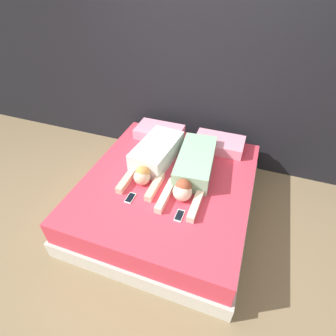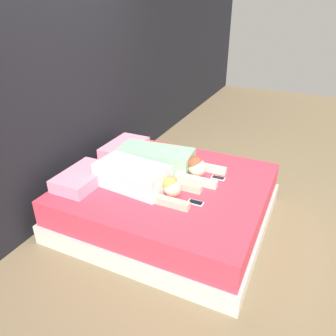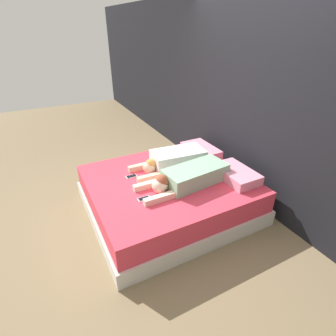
% 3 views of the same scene
% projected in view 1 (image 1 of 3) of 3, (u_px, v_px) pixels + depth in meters
% --- Properties ---
extents(ground_plane, '(12.00, 12.00, 0.00)m').
position_uv_depth(ground_plane, '(168.00, 208.00, 3.09)').
color(ground_plane, '#7F6B4C').
extents(wall_back, '(12.00, 0.06, 2.60)m').
position_uv_depth(wall_back, '(201.00, 66.00, 3.09)').
color(wall_back, black).
rests_on(wall_back, ground_plane).
extents(bed, '(1.80, 1.99, 0.47)m').
position_uv_depth(bed, '(168.00, 195.00, 2.95)').
color(bed, beige).
rests_on(bed, ground_plane).
extents(pillow_head_left, '(0.59, 0.36, 0.13)m').
position_uv_depth(pillow_head_left, '(159.00, 132.00, 3.40)').
color(pillow_head_left, pink).
rests_on(pillow_head_left, bed).
extents(pillow_head_right, '(0.59, 0.36, 0.13)m').
position_uv_depth(pillow_head_right, '(219.00, 143.00, 3.19)').
color(pillow_head_right, pink).
rests_on(pillow_head_right, bed).
extents(person_left, '(0.43, 1.02, 0.23)m').
position_uv_depth(person_left, '(155.00, 156.00, 2.93)').
color(person_left, silver).
rests_on(person_left, bed).
extents(person_right, '(0.44, 1.16, 0.22)m').
position_uv_depth(person_right, '(193.00, 167.00, 2.78)').
color(person_right, '#8CBF99').
rests_on(person_right, bed).
extents(cell_phone_left, '(0.07, 0.14, 0.01)m').
position_uv_depth(cell_phone_left, '(130.00, 198.00, 2.57)').
color(cell_phone_left, silver).
rests_on(cell_phone_left, bed).
extents(cell_phone_right, '(0.07, 0.14, 0.01)m').
position_uv_depth(cell_phone_right, '(179.00, 216.00, 2.40)').
color(cell_phone_right, silver).
rests_on(cell_phone_right, bed).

